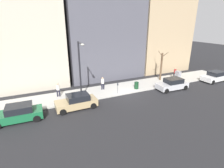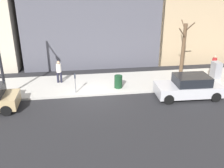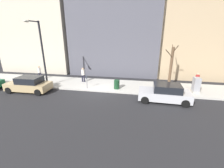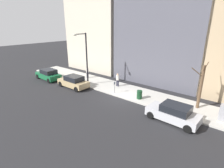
# 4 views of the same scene
# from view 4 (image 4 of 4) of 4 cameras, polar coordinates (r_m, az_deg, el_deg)

# --- Properties ---
(ground_plane) EXTENTS (120.00, 120.00, 0.00)m
(ground_plane) POSITION_cam_4_polar(r_m,az_deg,el_deg) (19.11, 2.83, -4.63)
(ground_plane) COLOR #232326
(sidewalk) EXTENTS (4.00, 36.00, 0.15)m
(sidewalk) POSITION_cam_4_polar(r_m,az_deg,el_deg) (20.60, 6.18, -2.68)
(sidewalk) COLOR #B2AFA8
(sidewalk) RESTS_ON ground
(parked_car_silver) EXTENTS (2.04, 4.26, 1.52)m
(parked_car_silver) POSITION_cam_4_polar(r_m,az_deg,el_deg) (15.40, 19.43, -8.96)
(parked_car_silver) COLOR #B7B7BC
(parked_car_silver) RESTS_ON ground
(parked_car_tan) EXTENTS (1.97, 4.22, 1.52)m
(parked_car_tan) POSITION_cam_4_polar(r_m,az_deg,el_deg) (22.58, -12.45, 0.74)
(parked_car_tan) COLOR tan
(parked_car_tan) RESTS_ON ground
(parked_car_green) EXTENTS (2.04, 4.26, 1.52)m
(parked_car_green) POSITION_cam_4_polar(r_m,az_deg,el_deg) (26.80, -20.05, 2.93)
(parked_car_green) COLOR #196038
(parked_car_green) RESTS_ON ground
(parking_meter) EXTENTS (0.14, 0.10, 1.35)m
(parking_meter) POSITION_cam_4_polar(r_m,az_deg,el_deg) (19.76, 0.86, -0.73)
(parking_meter) COLOR slate
(parking_meter) RESTS_ON sidewalk
(utility_box) EXTENTS (0.83, 0.61, 1.43)m
(utility_box) POSITION_cam_4_polar(r_m,az_deg,el_deg) (16.86, 32.54, -8.09)
(utility_box) COLOR #A8A399
(utility_box) RESTS_ON sidewalk
(streetlamp) EXTENTS (1.97, 0.32, 6.50)m
(streetlamp) POSITION_cam_4_polar(r_m,az_deg,el_deg) (21.91, -8.81, 9.26)
(streetlamp) COLOR black
(streetlamp) RESTS_ON sidewalk
(bare_tree) EXTENTS (1.96, 1.13, 4.34)m
(bare_tree) POSITION_cam_4_polar(r_m,az_deg,el_deg) (17.81, 27.00, -0.61)
(bare_tree) COLOR brown
(bare_tree) RESTS_ON sidewalk
(trash_bin) EXTENTS (0.56, 0.56, 0.90)m
(trash_bin) POSITION_cam_4_polar(r_m,az_deg,el_deg) (18.67, 8.95, -3.45)
(trash_bin) COLOR #14381E
(trash_bin) RESTS_ON sidewalk
(pedestrian_midblock) EXTENTS (0.36, 0.40, 1.66)m
(pedestrian_midblock) POSITION_cam_4_polar(r_m,az_deg,el_deg) (21.93, 1.84, 1.61)
(pedestrian_midblock) COLOR #1E1E2D
(pedestrian_midblock) RESTS_ON sidewalk
(pedestrian_far_corner) EXTENTS (0.36, 0.40, 1.66)m
(pedestrian_far_corner) POSITION_cam_4_polar(r_m,az_deg,el_deg) (25.67, -8.05, 4.05)
(pedestrian_far_corner) COLOR #1E1E2D
(pedestrian_far_corner) RESTS_ON sidewalk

